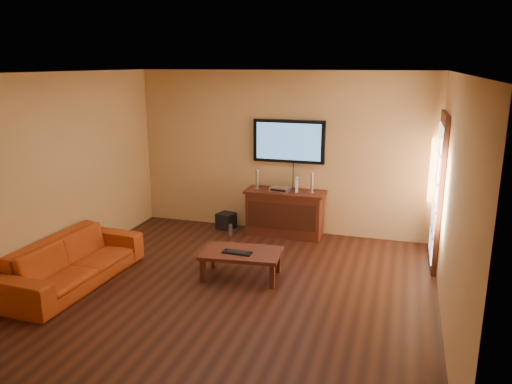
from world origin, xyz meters
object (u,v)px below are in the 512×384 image
at_px(speaker_right, 312,184).
at_px(bottle, 230,230).
at_px(coffee_table, 241,255).
at_px(sofa, 73,254).
at_px(keyboard, 237,252).
at_px(media_console, 285,213).
at_px(subwoofer, 226,221).
at_px(av_receiver, 281,189).
at_px(television, 289,141).
at_px(speaker_left, 257,180).
at_px(game_console, 297,185).

height_order(speaker_right, bottle, speaker_right).
distance_m(coffee_table, bottle, 1.68).
bearing_deg(sofa, keyboard, -67.30).
xyz_separation_m(media_console, speaker_right, (0.44, 0.01, 0.53)).
xyz_separation_m(media_console, coffee_table, (-0.15, -1.84, -0.06)).
bearing_deg(subwoofer, av_receiver, 11.48).
height_order(speaker_right, keyboard, speaker_right).
xyz_separation_m(television, bottle, (-0.85, -0.54, -1.46)).
bearing_deg(speaker_left, game_console, 3.06).
relative_size(media_console, speaker_right, 3.95).
bearing_deg(av_receiver, bottle, -149.11).
relative_size(television, keyboard, 3.04).
height_order(av_receiver, bottle, av_receiver).
xyz_separation_m(media_console, sofa, (-2.18, -2.65, 0.02)).
xyz_separation_m(speaker_right, bottle, (-1.29, -0.34, -0.82)).
height_order(sofa, bottle, sofa).
relative_size(speaker_left, bottle, 1.50).
bearing_deg(keyboard, subwoofer, 114.24).
distance_m(media_console, game_console, 0.53).
bearing_deg(bottle, media_console, 21.04).
bearing_deg(speaker_right, keyboard, -107.93).
xyz_separation_m(media_console, television, (0.00, 0.21, 1.17)).
relative_size(media_console, bottle, 6.03).
xyz_separation_m(speaker_left, subwoofer, (-0.58, 0.04, -0.78)).
distance_m(av_receiver, game_console, 0.28).
relative_size(television, speaker_left, 3.67).
distance_m(speaker_left, av_receiver, 0.43).
bearing_deg(keyboard, media_console, 84.62).
bearing_deg(keyboard, speaker_right, 72.07).
distance_m(sofa, speaker_right, 3.77).
relative_size(game_console, bottle, 1.04).
bearing_deg(sofa, subwoofer, -20.25).
distance_m(coffee_table, keyboard, 0.10).
xyz_separation_m(speaker_left, keyboard, (0.30, -1.91, -0.53)).
distance_m(speaker_right, game_console, 0.25).
height_order(media_console, subwoofer, media_console).
distance_m(sofa, game_console, 3.61).
height_order(speaker_left, av_receiver, speaker_left).
distance_m(coffee_table, speaker_right, 2.03).
bearing_deg(keyboard, game_console, 79.19).
bearing_deg(av_receiver, media_console, 38.27).
bearing_deg(subwoofer, television, 24.92).
distance_m(speaker_right, av_receiver, 0.52).
bearing_deg(speaker_left, sofa, -122.76).
bearing_deg(media_console, speaker_right, 1.12).
relative_size(coffee_table, av_receiver, 3.56).
bearing_deg(coffee_table, speaker_right, 72.31).
bearing_deg(speaker_left, bottle, -138.89).
height_order(speaker_right, subwoofer, speaker_right).
xyz_separation_m(television, coffee_table, (-0.15, -2.05, -1.23)).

